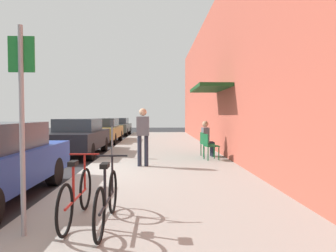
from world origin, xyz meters
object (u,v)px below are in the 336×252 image
Objects in this scene: cafe_chair_0 at (209,145)px; seated_patron_1 at (207,137)px; pedestrian_standing at (143,132)px; bicycle_0 at (77,196)px; parking_meter at (112,136)px; cafe_chair_1 at (205,143)px; street_sign at (22,114)px; parked_car_1 at (78,137)px; parked_car_3 at (118,126)px; parked_car_2 at (104,130)px; bicycle_1 at (107,200)px.

cafe_chair_0 is 0.67× the size of seated_patron_1.
cafe_chair_0 is at bearing -94.17° from seated_patron_1.
seated_patron_1 is at bearing 41.63° from pedestrian_standing.
bicycle_0 reaches higher than cafe_chair_0.
parking_meter is 3.36m from cafe_chair_1.
seated_patron_1 is at bearing 63.40° from street_sign.
parked_car_1 is 5.06× the size of cafe_chair_1.
parked_car_3 is 2.59× the size of pedestrian_standing.
parked_car_1 is 5.06m from cafe_chair_1.
parked_car_2 reaches higher than parked_car_3.
bicycle_1 is (2.49, -13.48, -0.26)m from parked_car_2.
pedestrian_standing is (-2.22, -1.97, 0.30)m from seated_patron_1.
bicycle_1 is at bearing -81.91° from parking_meter.
pedestrian_standing reaches higher than parking_meter.
pedestrian_standing reaches higher than parked_car_1.
bicycle_1 is at bearing -23.09° from bicycle_0.
pedestrian_standing is at bearing -58.18° from parking_meter.
street_sign is (1.50, -8.16, 0.88)m from parked_car_1.
parked_car_2 is at bearing 125.92° from seated_patron_1.
bicycle_1 is 1.97× the size of cafe_chair_0.
parked_car_1 is at bearing 107.52° from bicycle_1.
parked_car_1 is 2.03m from parking_meter.
street_sign is at bearing -163.94° from bicycle_1.
street_sign reaches higher than parked_car_2.
parking_meter reaches higher than cafe_chair_1.
cafe_chair_1 is 0.51× the size of pedestrian_standing.
parking_meter is (1.55, -6.91, 0.15)m from parked_car_2.
parked_car_1 reaches higher than bicycle_0.
parking_meter is 6.66m from bicycle_1.
parked_car_3 is 2.57× the size of bicycle_1.
street_sign is (1.50, -20.05, 0.92)m from parked_car_3.
bicycle_0 is at bearing -99.14° from pedestrian_standing.
parked_car_2 reaches higher than bicycle_1.
street_sign reaches higher than cafe_chair_0.
bicycle_1 is 7.05m from cafe_chair_1.
pedestrian_standing is at bearing -137.68° from cafe_chair_1.
parking_meter reaches higher than seated_patron_1.
seated_patron_1 is (4.96, -13.14, 0.09)m from parked_car_3.
cafe_chair_1 is at bearing -174.19° from seated_patron_1.
street_sign reaches higher than parked_car_1.
bicycle_1 is 4.71m from pedestrian_standing.
cafe_chair_0 is 2.51m from pedestrian_standing.
cafe_chair_0 is at bearing 67.45° from bicycle_1.
cafe_chair_1 is (3.35, 0.05, -0.26)m from parking_meter.
street_sign reaches higher than pedestrian_standing.
parked_car_2 reaches higher than cafe_chair_0.
parked_car_1 reaches higher than cafe_chair_0.
bicycle_1 is (2.49, -7.87, -0.28)m from parked_car_1.
parked_car_2 is 2.59× the size of pedestrian_standing.
parking_meter is 1.02× the size of seated_patron_1.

